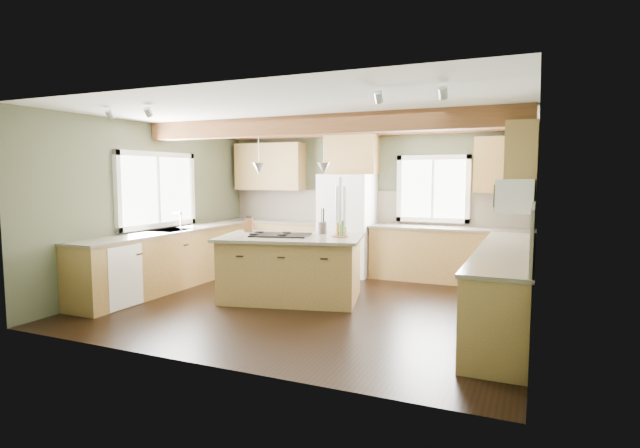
% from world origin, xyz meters
% --- Properties ---
extents(floor, '(5.60, 5.60, 0.00)m').
position_xyz_m(floor, '(0.00, 0.00, 0.00)').
color(floor, black).
rests_on(floor, ground).
extents(ceiling, '(5.60, 5.60, 0.00)m').
position_xyz_m(ceiling, '(0.00, 0.00, 2.60)').
color(ceiling, silver).
rests_on(ceiling, wall_back).
extents(wall_back, '(5.60, 0.00, 5.60)m').
position_xyz_m(wall_back, '(0.00, 2.50, 1.30)').
color(wall_back, '#4C553C').
rests_on(wall_back, ground).
extents(wall_left, '(0.00, 5.00, 5.00)m').
position_xyz_m(wall_left, '(-2.80, 0.00, 1.30)').
color(wall_left, '#4C553C').
rests_on(wall_left, ground).
extents(wall_right, '(0.00, 5.00, 5.00)m').
position_xyz_m(wall_right, '(2.80, 0.00, 1.30)').
color(wall_right, '#4C553C').
rests_on(wall_right, ground).
extents(ceiling_beam, '(5.55, 0.26, 0.26)m').
position_xyz_m(ceiling_beam, '(0.00, 0.10, 2.47)').
color(ceiling_beam, '#5D311A').
rests_on(ceiling_beam, ceiling).
extents(soffit_trim, '(5.55, 0.20, 0.10)m').
position_xyz_m(soffit_trim, '(0.00, 2.40, 2.54)').
color(soffit_trim, '#5D311A').
rests_on(soffit_trim, ceiling).
extents(backsplash_back, '(5.58, 0.03, 0.58)m').
position_xyz_m(backsplash_back, '(0.00, 2.48, 1.21)').
color(backsplash_back, brown).
rests_on(backsplash_back, wall_back).
extents(backsplash_right, '(0.03, 3.70, 0.58)m').
position_xyz_m(backsplash_right, '(2.78, 0.05, 1.21)').
color(backsplash_right, brown).
rests_on(backsplash_right, wall_right).
extents(base_cab_back_left, '(2.02, 0.60, 0.88)m').
position_xyz_m(base_cab_back_left, '(-1.79, 2.20, 0.44)').
color(base_cab_back_left, brown).
rests_on(base_cab_back_left, floor).
extents(counter_back_left, '(2.06, 0.64, 0.04)m').
position_xyz_m(counter_back_left, '(-1.79, 2.20, 0.90)').
color(counter_back_left, brown).
rests_on(counter_back_left, base_cab_back_left).
extents(base_cab_back_right, '(2.62, 0.60, 0.88)m').
position_xyz_m(base_cab_back_right, '(1.49, 2.20, 0.44)').
color(base_cab_back_right, brown).
rests_on(base_cab_back_right, floor).
extents(counter_back_right, '(2.66, 0.64, 0.04)m').
position_xyz_m(counter_back_right, '(1.49, 2.20, 0.90)').
color(counter_back_right, brown).
rests_on(counter_back_right, base_cab_back_right).
extents(base_cab_left, '(0.60, 3.70, 0.88)m').
position_xyz_m(base_cab_left, '(-2.50, 0.05, 0.44)').
color(base_cab_left, brown).
rests_on(base_cab_left, floor).
extents(counter_left, '(0.64, 3.74, 0.04)m').
position_xyz_m(counter_left, '(-2.50, 0.05, 0.90)').
color(counter_left, brown).
rests_on(counter_left, base_cab_left).
extents(base_cab_right, '(0.60, 3.70, 0.88)m').
position_xyz_m(base_cab_right, '(2.50, 0.05, 0.44)').
color(base_cab_right, brown).
rests_on(base_cab_right, floor).
extents(counter_right, '(0.64, 3.74, 0.04)m').
position_xyz_m(counter_right, '(2.50, 0.05, 0.90)').
color(counter_right, brown).
rests_on(counter_right, base_cab_right).
extents(upper_cab_back_left, '(1.40, 0.35, 0.90)m').
position_xyz_m(upper_cab_back_left, '(-1.99, 2.33, 1.95)').
color(upper_cab_back_left, brown).
rests_on(upper_cab_back_left, wall_back).
extents(upper_cab_over_fridge, '(0.96, 0.35, 0.70)m').
position_xyz_m(upper_cab_over_fridge, '(-0.30, 2.33, 2.15)').
color(upper_cab_over_fridge, brown).
rests_on(upper_cab_over_fridge, wall_back).
extents(upper_cab_right, '(0.35, 2.20, 0.90)m').
position_xyz_m(upper_cab_right, '(2.62, 0.90, 1.95)').
color(upper_cab_right, brown).
rests_on(upper_cab_right, wall_right).
extents(upper_cab_back_corner, '(0.90, 0.35, 0.90)m').
position_xyz_m(upper_cab_back_corner, '(2.30, 2.33, 1.95)').
color(upper_cab_back_corner, brown).
rests_on(upper_cab_back_corner, wall_back).
extents(window_left, '(0.04, 1.60, 1.05)m').
position_xyz_m(window_left, '(-2.78, 0.05, 1.55)').
color(window_left, white).
rests_on(window_left, wall_left).
extents(window_back, '(1.10, 0.04, 1.00)m').
position_xyz_m(window_back, '(1.15, 2.48, 1.55)').
color(window_back, white).
rests_on(window_back, wall_back).
extents(sink, '(0.50, 0.65, 0.03)m').
position_xyz_m(sink, '(-2.50, 0.05, 0.91)').
color(sink, '#262628').
rests_on(sink, counter_left).
extents(faucet, '(0.02, 0.02, 0.28)m').
position_xyz_m(faucet, '(-2.32, 0.05, 1.05)').
color(faucet, '#B2B2B7').
rests_on(faucet, sink).
extents(dishwasher, '(0.60, 0.60, 0.84)m').
position_xyz_m(dishwasher, '(-2.49, -1.25, 0.43)').
color(dishwasher, white).
rests_on(dishwasher, floor).
extents(oven, '(0.60, 0.72, 0.84)m').
position_xyz_m(oven, '(2.49, -1.25, 0.43)').
color(oven, white).
rests_on(oven, floor).
extents(microwave, '(0.40, 0.70, 0.38)m').
position_xyz_m(microwave, '(2.58, -0.05, 1.55)').
color(microwave, white).
rests_on(microwave, wall_right).
extents(pendant_left, '(0.18, 0.18, 0.16)m').
position_xyz_m(pendant_left, '(-0.86, -0.01, 1.88)').
color(pendant_left, '#B2B2B7').
rests_on(pendant_left, ceiling).
extents(pendant_right, '(0.18, 0.18, 0.16)m').
position_xyz_m(pendant_right, '(0.06, 0.21, 1.88)').
color(pendant_right, '#B2B2B7').
rests_on(pendant_right, ceiling).
extents(refrigerator, '(0.90, 0.74, 1.80)m').
position_xyz_m(refrigerator, '(-0.30, 2.12, 0.90)').
color(refrigerator, white).
rests_on(refrigerator, floor).
extents(island, '(2.10, 1.56, 0.88)m').
position_xyz_m(island, '(-0.40, 0.10, 0.44)').
color(island, brown).
rests_on(island, floor).
extents(island_top, '(2.25, 1.71, 0.04)m').
position_xyz_m(island_top, '(-0.40, 0.10, 0.90)').
color(island_top, brown).
rests_on(island_top, island).
extents(cooktop, '(0.92, 0.72, 0.02)m').
position_xyz_m(cooktop, '(-0.55, 0.06, 0.93)').
color(cooktop, black).
rests_on(cooktop, island_top).
extents(knife_block, '(0.15, 0.13, 0.20)m').
position_xyz_m(knife_block, '(-1.22, 0.29, 1.02)').
color(knife_block, brown).
rests_on(knife_block, island_top).
extents(utensil_crock, '(0.13, 0.13, 0.17)m').
position_xyz_m(utensil_crock, '(-0.09, 0.51, 1.01)').
color(utensil_crock, '#463D38').
rests_on(utensil_crock, island_top).
extents(bottle_tray, '(0.25, 0.25, 0.22)m').
position_xyz_m(bottle_tray, '(0.28, 0.27, 1.03)').
color(bottle_tray, brown).
rests_on(bottle_tray, island_top).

